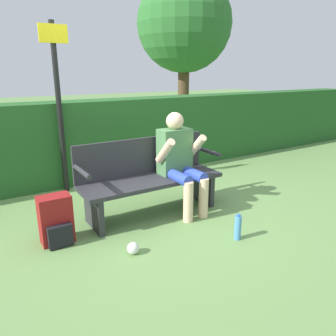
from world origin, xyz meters
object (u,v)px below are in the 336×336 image
Objects in this scene: park_bench at (149,177)px; backpack at (56,221)px; tree at (184,25)px; person_seated at (180,158)px; signpost at (59,101)px; water_bottle at (238,227)px.

backpack is at bearing -171.88° from park_bench.
backpack is 8.13m from tree.
park_bench is 0.38× the size of tree.
tree is at bearing 55.04° from person_seated.
person_seated is at bearing -124.96° from tree.
tree is at bearing 40.53° from signpost.
tree is (4.19, 5.38, 2.49)m from park_bench.
tree reaches higher than signpost.
person_seated is 0.27× the size of tree.
park_bench is 0.75× the size of signpost.
backpack is 0.22× the size of signpost.
tree reaches higher than park_bench.
person_seated is 0.52× the size of signpost.
water_bottle is 2.78m from signpost.
park_bench is at bearing 8.12° from backpack.
tree reaches higher than water_bottle.
person_seated is 1.80m from signpost.
park_bench is 1.43× the size of person_seated.
person_seated is 7.09m from tree.
backpack is 0.11× the size of tree.
signpost reaches higher than water_bottle.
tree reaches higher than person_seated.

